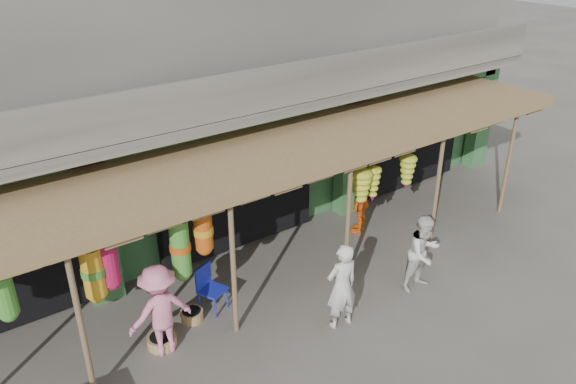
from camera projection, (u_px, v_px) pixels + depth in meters
ground at (298, 294)px, 10.75m from camera, size 80.00×80.00×0.00m
building at (172, 69)px, 12.80m from camera, size 16.40×6.80×7.00m
awning at (267, 158)px, 10.12m from camera, size 14.00×2.70×2.79m
blue_chair at (209, 286)px, 10.16m from camera, size 0.56×0.56×0.88m
basket_mid at (162, 341)px, 9.43m from camera, size 0.57×0.57×0.19m
basket_right at (192, 315)px, 10.03m from camera, size 0.42×0.42×0.19m
person_front at (342, 286)px, 9.59m from camera, size 0.64×0.45×1.64m
person_right at (424, 253)px, 10.61m from camera, size 0.76×0.60×1.55m
person_vendor at (361, 202)px, 12.57m from camera, size 0.94×0.75×1.50m
person_shopper at (160, 311)px, 8.99m from camera, size 1.07×0.63×1.65m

